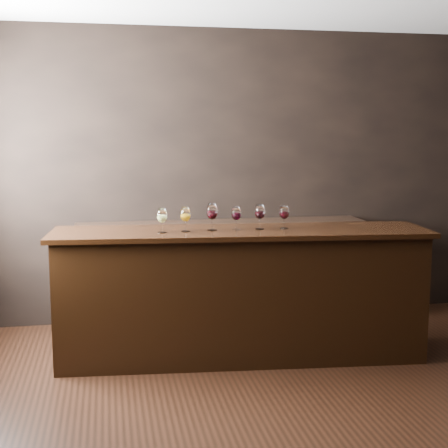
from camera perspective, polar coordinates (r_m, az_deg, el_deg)
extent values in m
plane|color=black|center=(4.29, 6.25, -16.80)|extent=(5.00, 5.00, 0.00)
cube|color=black|center=(6.08, 0.28, 4.41)|extent=(5.00, 0.02, 2.80)
cube|color=black|center=(5.07, 1.54, -6.63)|extent=(2.94, 0.88, 1.01)
cube|color=black|center=(4.96, 1.56, -0.75)|extent=(3.05, 0.96, 0.04)
cube|color=black|center=(5.98, -0.18, -4.46)|extent=(2.73, 0.40, 0.98)
cylinder|color=white|center=(4.84, -5.67, -0.77)|extent=(0.07, 0.07, 0.00)
cylinder|color=white|center=(4.83, -5.67, -0.32)|extent=(0.01, 0.01, 0.07)
ellipsoid|color=white|center=(4.82, -5.69, 0.78)|extent=(0.08, 0.08, 0.11)
cylinder|color=white|center=(4.81, -5.70, 1.38)|extent=(0.06, 0.06, 0.01)
ellipsoid|color=#E1E475|center=(4.82, -5.69, 0.55)|extent=(0.06, 0.06, 0.05)
cylinder|color=white|center=(4.88, -3.53, -0.66)|extent=(0.07, 0.07, 0.00)
cylinder|color=white|center=(4.88, -3.54, -0.22)|extent=(0.01, 0.01, 0.07)
ellipsoid|color=white|center=(4.86, -3.55, 0.88)|extent=(0.08, 0.08, 0.12)
cylinder|color=white|center=(4.86, -3.55, 1.48)|extent=(0.06, 0.06, 0.01)
ellipsoid|color=orange|center=(4.87, -3.54, 0.66)|extent=(0.07, 0.07, 0.05)
cylinder|color=white|center=(4.94, -1.09, -0.54)|extent=(0.08, 0.08, 0.00)
cylinder|color=white|center=(4.93, -1.09, -0.05)|extent=(0.01, 0.01, 0.08)
ellipsoid|color=white|center=(4.92, -1.10, 1.17)|extent=(0.09, 0.09, 0.13)
cylinder|color=white|center=(4.91, -1.10, 1.83)|extent=(0.07, 0.07, 0.01)
ellipsoid|color=black|center=(4.92, -1.10, 0.92)|extent=(0.07, 0.07, 0.06)
cylinder|color=white|center=(4.97, 1.13, -0.50)|extent=(0.07, 0.07, 0.00)
cylinder|color=white|center=(4.96, 1.14, -0.07)|extent=(0.01, 0.01, 0.07)
ellipsoid|color=white|center=(4.95, 1.14, 0.99)|extent=(0.08, 0.08, 0.11)
cylinder|color=white|center=(4.94, 1.14, 1.57)|extent=(0.06, 0.06, 0.01)
ellipsoid|color=black|center=(4.95, 1.14, 0.77)|extent=(0.06, 0.06, 0.05)
cylinder|color=white|center=(5.00, 3.29, -0.44)|extent=(0.07, 0.07, 0.00)
cylinder|color=white|center=(5.00, 3.30, 0.01)|extent=(0.01, 0.01, 0.08)
ellipsoid|color=white|center=(4.98, 3.31, 1.12)|extent=(0.08, 0.08, 0.12)
cylinder|color=white|center=(4.98, 3.31, 1.74)|extent=(0.06, 0.06, 0.01)
ellipsoid|color=black|center=(4.98, 3.30, 0.90)|extent=(0.07, 0.07, 0.06)
cylinder|color=white|center=(5.05, 5.51, -0.38)|extent=(0.07, 0.07, 0.00)
cylinder|color=white|center=(5.05, 5.52, 0.05)|extent=(0.01, 0.01, 0.07)
ellipsoid|color=white|center=(5.03, 5.53, 1.09)|extent=(0.08, 0.08, 0.11)
cylinder|color=white|center=(5.03, 5.54, 1.67)|extent=(0.06, 0.06, 0.01)
ellipsoid|color=black|center=(5.04, 5.53, 0.88)|extent=(0.06, 0.06, 0.05)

